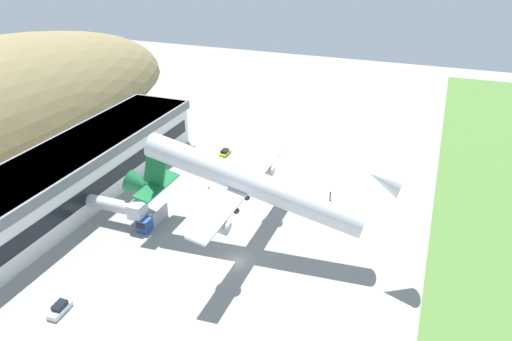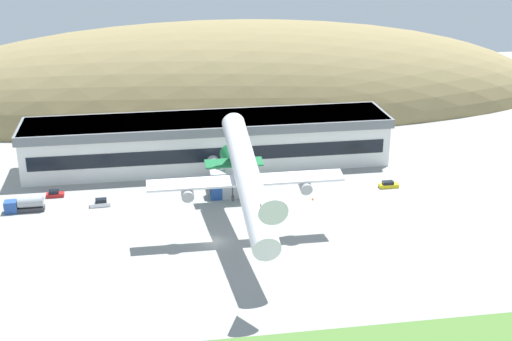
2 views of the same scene
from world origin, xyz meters
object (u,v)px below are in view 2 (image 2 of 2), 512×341
at_px(jetway_0, 216,171).
at_px(fuel_truck, 229,191).
at_px(service_car_2, 55,194).
at_px(traffic_cone_0, 313,199).
at_px(cargo_airplane, 247,177).
at_px(terminal_building, 208,139).
at_px(service_car_1, 389,185).
at_px(service_car_3, 100,203).
at_px(box_truck, 25,205).

xyz_separation_m(jetway_0, fuel_truck, (2.10, -6.04, -2.50)).
xyz_separation_m(service_car_2, traffic_cone_0, (55.15, -10.72, -0.35)).
bearing_deg(cargo_airplane, traffic_cone_0, 43.83).
xyz_separation_m(cargo_airplane, traffic_cone_0, (16.71, 16.05, -12.27)).
bearing_deg(traffic_cone_0, jetway_0, 153.11).
bearing_deg(jetway_0, terminal_building, 91.14).
bearing_deg(service_car_1, fuel_truck, -179.68).
bearing_deg(fuel_truck, jetway_0, 109.13).
xyz_separation_m(service_car_3, box_truck, (-15.33, -0.31, 0.80)).
relative_size(jetway_0, fuel_truck, 1.61).
bearing_deg(cargo_airplane, jetway_0, 96.79).
bearing_deg(service_car_2, traffic_cone_0, -11.01).
height_order(service_car_2, box_truck, box_truck).
bearing_deg(service_car_2, service_car_3, -33.67).
bearing_deg(jetway_0, service_car_3, -166.63).
height_order(service_car_1, fuel_truck, fuel_truck).
bearing_deg(jetway_0, fuel_truck, -70.87).
relative_size(service_car_1, traffic_cone_0, 7.49).
bearing_deg(service_car_2, cargo_airplane, -34.86).
distance_m(jetway_0, cargo_airplane, 27.64).
bearing_deg(service_car_1, service_car_2, 174.94).
relative_size(cargo_airplane, box_truck, 6.58).
height_order(cargo_airplane, service_car_2, cargo_airplane).
distance_m(terminal_building, box_truck, 45.88).
height_order(jetway_0, cargo_airplane, cargo_airplane).
height_order(terminal_building, box_truck, terminal_building).
distance_m(jetway_0, traffic_cone_0, 22.53).
bearing_deg(terminal_building, traffic_cone_0, -51.15).
xyz_separation_m(terminal_building, service_car_3, (-24.99, -20.94, -6.06)).
bearing_deg(terminal_building, cargo_airplane, -85.26).
xyz_separation_m(jetway_0, traffic_cone_0, (19.82, -10.05, -3.71)).
height_order(jetway_0, service_car_2, jetway_0).
xyz_separation_m(box_truck, traffic_cone_0, (60.43, -3.73, -1.19)).
bearing_deg(service_car_3, box_truck, -178.85).
relative_size(cargo_airplane, traffic_cone_0, 91.22).
bearing_deg(traffic_cone_0, cargo_airplane, -136.17).
distance_m(terminal_building, service_car_3, 33.16).
distance_m(jetway_0, service_car_2, 35.49).
bearing_deg(service_car_3, service_car_2, 146.33).
bearing_deg(traffic_cone_0, service_car_2, 168.99).
bearing_deg(cargo_airplane, fuel_truck, 92.88).
relative_size(terminal_building, service_car_3, 20.23).
relative_size(cargo_airplane, service_car_2, 14.14).
distance_m(jetway_0, service_car_3, 26.20).
height_order(cargo_airplane, service_car_3, cargo_airplane).
distance_m(cargo_airplane, service_car_3, 36.75).
height_order(cargo_airplane, service_car_1, cargo_airplane).
bearing_deg(traffic_cone_0, service_car_3, 174.88).
height_order(service_car_2, traffic_cone_0, service_car_2).
distance_m(cargo_airplane, service_car_2, 48.33).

